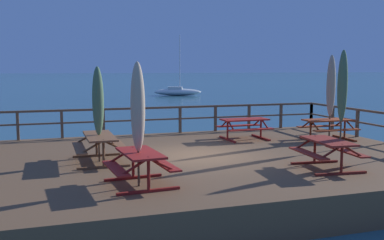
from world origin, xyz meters
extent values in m
plane|color=#2D5B6B|center=(0.00, 0.00, 0.00)|extent=(600.00, 600.00, 0.00)
cube|color=brown|center=(0.00, 0.00, 0.44)|extent=(14.19, 9.66, 0.88)
cube|color=brown|center=(0.00, 4.68, 1.93)|extent=(13.89, 0.09, 0.08)
cube|color=brown|center=(0.00, 4.68, 1.46)|extent=(13.89, 0.07, 0.06)
cube|color=brown|center=(-5.40, 4.68, 1.41)|extent=(0.10, 0.10, 1.05)
cube|color=brown|center=(-3.86, 4.68, 1.41)|extent=(0.10, 0.10, 1.05)
cube|color=brown|center=(-2.31, 4.68, 1.41)|extent=(0.10, 0.10, 1.05)
cube|color=brown|center=(-0.77, 4.68, 1.41)|extent=(0.10, 0.10, 1.05)
cube|color=brown|center=(0.77, 4.68, 1.41)|extent=(0.10, 0.10, 1.05)
cube|color=brown|center=(2.31, 4.68, 1.41)|extent=(0.10, 0.10, 1.05)
cube|color=brown|center=(3.86, 4.68, 1.41)|extent=(0.10, 0.10, 1.05)
cube|color=brown|center=(5.40, 4.68, 1.41)|extent=(0.10, 0.10, 1.05)
cube|color=brown|center=(6.94, 4.68, 1.41)|extent=(0.10, 0.10, 1.05)
cube|color=brown|center=(6.94, 1.56, 1.41)|extent=(0.10, 0.10, 1.05)
cube|color=brown|center=(6.94, 3.12, 1.41)|extent=(0.10, 0.10, 1.05)
cube|color=brown|center=(6.94, 4.68, 1.41)|extent=(0.10, 0.10, 1.05)
cube|color=brown|center=(-2.96, 0.00, 1.62)|extent=(0.78, 2.03, 0.05)
cube|color=brown|center=(-2.40, 0.01, 1.32)|extent=(0.30, 2.02, 0.04)
cube|color=brown|center=(-3.52, 0.00, 1.32)|extent=(0.30, 2.02, 0.04)
cube|color=brown|center=(-2.95, -0.82, 0.91)|extent=(1.40, 0.10, 0.06)
cylinder|color=brown|center=(-2.95, -0.82, 1.25)|extent=(0.07, 0.07, 0.74)
cylinder|color=brown|center=(-2.67, -0.82, 1.47)|extent=(0.63, 0.06, 0.37)
cylinder|color=brown|center=(-3.23, -0.83, 1.47)|extent=(0.63, 0.06, 0.37)
cube|color=brown|center=(-2.97, 0.83, 0.91)|extent=(1.40, 0.10, 0.06)
cylinder|color=brown|center=(-2.97, 0.83, 1.25)|extent=(0.07, 0.07, 0.74)
cylinder|color=brown|center=(-2.69, 0.84, 1.47)|extent=(0.63, 0.06, 0.37)
cylinder|color=brown|center=(-3.25, 0.83, 1.47)|extent=(0.63, 0.06, 0.37)
cube|color=#993819|center=(5.43, 1.28, 1.62)|extent=(1.82, 0.81, 0.05)
cube|color=#993819|center=(5.41, 0.72, 1.32)|extent=(1.80, 0.33, 0.04)
cube|color=#993819|center=(5.44, 1.84, 1.32)|extent=(1.80, 0.33, 0.04)
cube|color=maroon|center=(4.71, 1.30, 0.91)|extent=(0.12, 1.40, 0.06)
cylinder|color=maroon|center=(4.71, 1.30, 1.25)|extent=(0.07, 0.07, 0.74)
cylinder|color=maroon|center=(4.70, 1.02, 1.47)|extent=(0.08, 0.63, 0.37)
cylinder|color=maroon|center=(4.72, 1.58, 1.47)|extent=(0.08, 0.63, 0.37)
cube|color=maroon|center=(6.15, 1.26, 0.91)|extent=(0.12, 1.40, 0.06)
cylinder|color=maroon|center=(6.15, 1.26, 1.25)|extent=(0.07, 0.07, 0.74)
cylinder|color=maroon|center=(6.14, 0.98, 1.47)|extent=(0.08, 0.63, 0.37)
cylinder|color=maroon|center=(6.15, 1.54, 1.47)|extent=(0.08, 0.63, 0.37)
cube|color=maroon|center=(2.63, -2.69, 1.62)|extent=(0.90, 1.75, 0.05)
cube|color=maroon|center=(3.18, -2.73, 1.32)|extent=(0.42, 1.71, 0.04)
cube|color=maroon|center=(2.07, -2.64, 1.32)|extent=(0.42, 1.71, 0.04)
cube|color=maroon|center=(2.57, -3.35, 0.91)|extent=(1.40, 0.20, 0.06)
cylinder|color=maroon|center=(2.57, -3.35, 1.25)|extent=(0.07, 0.07, 0.74)
cylinder|color=maroon|center=(2.85, -3.37, 1.47)|extent=(0.63, 0.11, 0.37)
cylinder|color=maroon|center=(2.29, -3.32, 1.47)|extent=(0.63, 0.11, 0.37)
cube|color=maroon|center=(2.68, -2.02, 0.91)|extent=(1.40, 0.20, 0.06)
cylinder|color=maroon|center=(2.68, -2.02, 1.25)|extent=(0.07, 0.07, 0.74)
cylinder|color=maroon|center=(2.96, -2.05, 1.47)|extent=(0.63, 0.11, 0.37)
cylinder|color=maroon|center=(2.40, -2.00, 1.47)|extent=(0.63, 0.11, 0.37)
cube|color=maroon|center=(2.58, 2.37, 1.62)|extent=(1.73, 0.78, 0.05)
cube|color=maroon|center=(2.59, 1.81, 1.32)|extent=(1.73, 0.30, 0.04)
cube|color=maroon|center=(2.57, 2.93, 1.32)|extent=(1.73, 0.30, 0.04)
cube|color=maroon|center=(1.90, 2.36, 0.91)|extent=(0.10, 1.40, 0.06)
cylinder|color=maroon|center=(1.90, 2.36, 1.25)|extent=(0.07, 0.07, 0.74)
cylinder|color=maroon|center=(1.90, 2.08, 1.47)|extent=(0.06, 0.63, 0.37)
cylinder|color=maroon|center=(1.89, 2.64, 1.47)|extent=(0.06, 0.63, 0.37)
cube|color=maroon|center=(3.26, 2.38, 0.91)|extent=(0.10, 1.40, 0.06)
cylinder|color=maroon|center=(3.26, 2.38, 1.25)|extent=(0.07, 0.07, 0.74)
cylinder|color=maroon|center=(3.26, 2.10, 1.47)|extent=(0.06, 0.63, 0.37)
cylinder|color=maroon|center=(3.26, 2.66, 1.47)|extent=(0.06, 0.63, 0.37)
cube|color=maroon|center=(-2.36, -2.78, 1.62)|extent=(0.89, 1.66, 0.05)
cube|color=maroon|center=(-1.80, -2.73, 1.32)|extent=(0.41, 1.62, 0.04)
cube|color=maroon|center=(-2.92, -2.83, 1.32)|extent=(0.41, 1.62, 0.04)
cube|color=maroon|center=(-2.31, -3.40, 0.91)|extent=(1.40, 0.20, 0.06)
cylinder|color=maroon|center=(-2.31, -3.40, 1.25)|extent=(0.07, 0.07, 0.74)
cylinder|color=maroon|center=(-2.03, -3.38, 1.47)|extent=(0.63, 0.11, 0.37)
cylinder|color=maroon|center=(-2.58, -3.43, 1.47)|extent=(0.63, 0.11, 0.37)
cube|color=maroon|center=(-2.41, -2.16, 0.91)|extent=(1.40, 0.20, 0.06)
cylinder|color=maroon|center=(-2.41, -2.16, 1.25)|extent=(0.07, 0.07, 0.74)
cylinder|color=maroon|center=(-2.13, -2.14, 1.47)|extent=(0.63, 0.11, 0.37)
cylinder|color=maroon|center=(-2.69, -2.18, 1.47)|extent=(0.63, 0.11, 0.37)
cylinder|color=#4C3828|center=(-2.97, 0.06, 2.15)|extent=(0.06, 0.06, 2.54)
ellipsoid|color=#4C704C|center=(-2.97, 0.06, 2.60)|extent=(0.32, 0.32, 1.93)
cylinder|color=#2D432D|center=(-2.97, 0.06, 2.45)|extent=(0.21, 0.21, 0.05)
cone|color=#4C3828|center=(-2.97, 0.06, 3.49)|extent=(0.10, 0.10, 0.14)
cylinder|color=#4C3828|center=(5.50, 1.29, 2.35)|extent=(0.06, 0.06, 2.94)
ellipsoid|color=tan|center=(5.50, 1.29, 2.87)|extent=(0.32, 0.32, 2.24)
cylinder|color=#685B4C|center=(5.50, 1.29, 2.71)|extent=(0.21, 0.21, 0.05)
cone|color=#4C3828|center=(5.50, 1.29, 3.89)|extent=(0.10, 0.10, 0.14)
cylinder|color=#4C3828|center=(4.71, -0.42, 2.40)|extent=(0.06, 0.06, 3.04)
ellipsoid|color=#4C704C|center=(4.71, -0.42, 2.94)|extent=(0.32, 0.32, 2.31)
cylinder|color=#2D432D|center=(4.71, -0.42, 2.77)|extent=(0.21, 0.21, 0.05)
cone|color=#4C3828|center=(4.71, -0.42, 3.99)|extent=(0.10, 0.10, 0.14)
cylinder|color=#4C3828|center=(-2.41, -2.84, 2.19)|extent=(0.06, 0.06, 2.63)
ellipsoid|color=tan|center=(-2.41, -2.84, 2.66)|extent=(0.32, 0.32, 2.00)
cylinder|color=#71614F|center=(-2.41, -2.84, 2.51)|extent=(0.21, 0.21, 0.05)
cone|color=#4C3828|center=(-2.41, -2.84, 3.58)|extent=(0.10, 0.10, 0.14)
ellipsoid|color=white|center=(11.32, 41.70, 0.45)|extent=(6.21, 3.62, 0.90)
cube|color=silver|center=(11.04, 41.80, 0.95)|extent=(2.06, 1.64, 0.36)
cylinder|color=silver|center=(11.60, 41.60, 4.22)|extent=(0.10, 0.10, 7.00)
camera|label=1|loc=(-4.22, -12.28, 3.51)|focal=40.87mm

